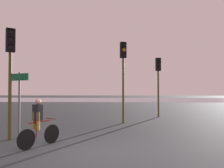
% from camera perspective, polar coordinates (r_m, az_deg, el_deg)
% --- Properties ---
extents(ground_plane, '(120.00, 120.00, 0.00)m').
position_cam_1_polar(ground_plane, '(6.74, -6.58, -17.98)').
color(ground_plane, black).
extents(water_strip, '(80.00, 16.00, 0.01)m').
position_cam_1_polar(water_strip, '(40.28, 1.23, -4.10)').
color(water_strip, slate).
rests_on(water_strip, ground).
extents(traffic_light_near_left, '(0.40, 0.42, 4.26)m').
position_cam_1_polar(traffic_light_near_left, '(9.28, -25.04, 5.22)').
color(traffic_light_near_left, '#4C4719').
rests_on(traffic_light_near_left, ground).
extents(traffic_light_center, '(0.39, 0.41, 4.62)m').
position_cam_1_polar(traffic_light_center, '(12.48, 2.95, 4.48)').
color(traffic_light_center, '#4C4719').
rests_on(traffic_light_center, ground).
extents(traffic_light_far_right, '(0.38, 0.39, 4.11)m').
position_cam_1_polar(traffic_light_far_right, '(15.54, 12.00, 2.15)').
color(traffic_light_far_right, '#4C4719').
rests_on(traffic_light_far_right, ground).
extents(direction_sign_post, '(1.01, 0.49, 2.60)m').
position_cam_1_polar(direction_sign_post, '(9.40, -23.14, -2.67)').
color(direction_sign_post, slate).
rests_on(direction_sign_post, ground).
extents(cyclist, '(0.89, 1.50, 1.62)m').
position_cam_1_polar(cyclist, '(7.83, -18.68, -9.44)').
color(cyclist, black).
rests_on(cyclist, ground).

